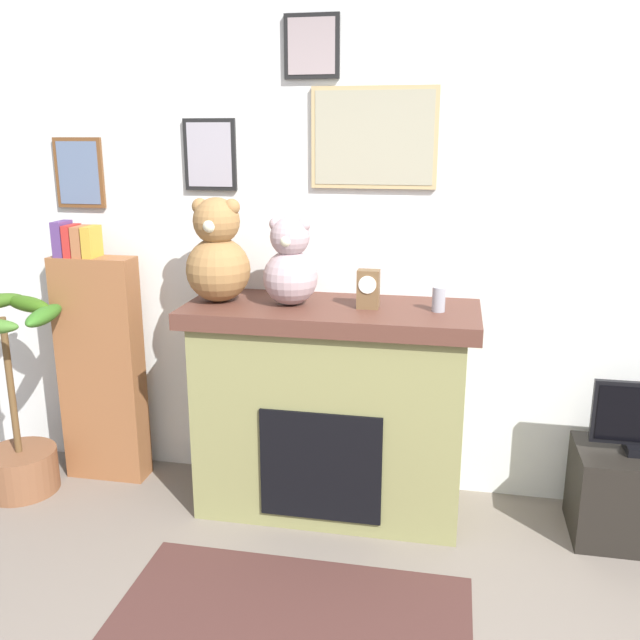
% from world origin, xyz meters
% --- Properties ---
extents(back_wall, '(5.20, 0.15, 2.60)m').
position_xyz_m(back_wall, '(-0.01, 2.00, 1.30)').
color(back_wall, silver).
rests_on(back_wall, ground_plane).
extents(fireplace, '(1.41, 0.61, 1.07)m').
position_xyz_m(fireplace, '(-0.33, 1.66, 0.54)').
color(fireplace, olive).
rests_on(fireplace, ground_plane).
extents(bookshelf, '(0.44, 0.16, 1.43)m').
position_xyz_m(bookshelf, '(-1.62, 1.74, 0.66)').
color(bookshelf, brown).
rests_on(bookshelf, ground_plane).
extents(potted_plant, '(0.56, 0.52, 1.10)m').
position_xyz_m(potted_plant, '(-1.99, 1.48, 0.39)').
color(potted_plant, brown).
rests_on(potted_plant, ground_plane).
extents(area_rug, '(1.43, 0.90, 0.01)m').
position_xyz_m(area_rug, '(-0.33, 0.71, 0.00)').
color(area_rug, '#422622').
rests_on(area_rug, ground_plane).
extents(candle_jar, '(0.06, 0.06, 0.12)m').
position_xyz_m(candle_jar, '(0.18, 1.64, 1.13)').
color(candle_jar, gray).
rests_on(candle_jar, fireplace).
extents(mantel_clock, '(0.10, 0.08, 0.18)m').
position_xyz_m(mantel_clock, '(-0.15, 1.64, 1.16)').
color(mantel_clock, brown).
rests_on(mantel_clock, fireplace).
extents(teddy_bear_brown, '(0.32, 0.32, 0.51)m').
position_xyz_m(teddy_bear_brown, '(-0.89, 1.64, 1.30)').
color(teddy_bear_brown, olive).
rests_on(teddy_bear_brown, fireplace).
extents(teddy_bear_tan, '(0.26, 0.26, 0.43)m').
position_xyz_m(teddy_bear_tan, '(-0.53, 1.64, 1.26)').
color(teddy_bear_tan, '#A38B8F').
rests_on(teddy_bear_tan, fireplace).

